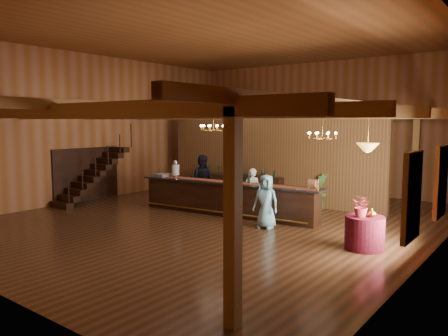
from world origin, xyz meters
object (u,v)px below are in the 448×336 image
Objects in this scene: tasting_bar at (227,198)px; bartender at (253,191)px; guest at (266,201)px; round_table at (365,233)px; beverage_dispenser at (175,169)px; backbar_shelf at (240,188)px; chandelier_right at (322,135)px; pendant_lamp at (368,147)px; raffle_drum at (313,184)px; floor_plant at (322,190)px; chandelier_left at (213,128)px; staff_second at (202,180)px.

bartender is (0.55, 0.64, 0.20)m from tasting_bar.
bartender is 1.95m from guest.
bartender is (-4.30, 1.72, 0.35)m from round_table.
beverage_dispenser is (-2.13, -0.15, 0.81)m from tasting_bar.
backbar_shelf is 5.41m from chandelier_right.
raffle_drum is at bearing 146.62° from pendant_lamp.
raffle_drum is 0.22× the size of guest.
chandelier_left is at bearing -122.03° from floor_plant.
tasting_bar is at bearing 3.95° from beverage_dispenser.
floor_plant reaches higher than tasting_bar.
chandelier_right is at bearing -4.59° from tasting_bar.
chandelier_right is at bearing 145.60° from pendant_lamp.
beverage_dispenser is 4.14m from guest.
raffle_drum is 1.44m from guest.
guest is at bearing -148.56° from chandelier_right.
bartender is 0.82× the size of staff_second.
beverage_dispenser is 0.67× the size of pendant_lamp.
pendant_lamp is at bearing 0.00° from round_table.
bartender is at bearing 57.26° from chandelier_left.
tasting_bar is at bearing 167.45° from round_table.
chandelier_left is 0.44× the size of staff_second.
chandelier_right is (0.33, -0.18, 1.38)m from raffle_drum.
raffle_drum is 3.50m from chandelier_left.
guest reaches higher than floor_plant.
tasting_bar is at bearing 70.23° from chandelier_left.
backbar_shelf is at bearing -132.28° from staff_second.
raffle_drum is 0.37× the size of round_table.
floor_plant is (4.06, 3.03, -0.74)m from beverage_dispenser.
guest is at bearing -134.67° from raffle_drum.
tasting_bar is 0.87m from bartender.
raffle_drum is 4.65m from backbar_shelf.
guest is at bearing 173.50° from pendant_lamp.
staff_second is (-1.56, 1.27, -1.90)m from chandelier_left.
bartender is (2.68, 0.79, -0.61)m from beverage_dispenser.
bartender is (-2.67, 0.60, -1.88)m from chandelier_right.
raffle_drum is at bearing 4.19° from beverage_dispenser.
chandelier_left is 2.94m from guest.
beverage_dispenser is 0.40× the size of guest.
chandelier_right is (-1.64, 1.12, 2.23)m from round_table.
pendant_lamp is at bearing -17.90° from tasting_bar.
guest is (4.05, -0.60, -0.59)m from beverage_dispenser.
chandelier_left is 3.43m from chandelier_right.
chandelier_left is at bearing 173.24° from pendant_lamp.
bartender is at bearing -51.69° from backbar_shelf.
tasting_bar is at bearing 36.92° from bartender.
beverage_dispenser is 1.11m from staff_second.
chandelier_right is 0.54× the size of bartender.
chandelier_left is at bearing 166.49° from guest.
beverage_dispenser reaches higher than guest.
chandelier_left is (-5.03, 0.60, 2.41)m from round_table.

